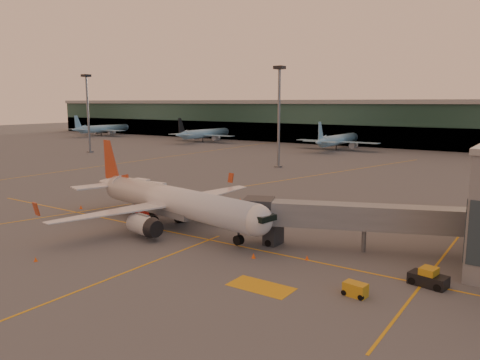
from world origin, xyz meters
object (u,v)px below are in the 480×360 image
Objects in this scene: catering_truck at (146,195)px; gpu_cart at (355,290)px; main_airplane at (170,201)px; pushback_tug at (428,278)px.

catering_truck reaches higher than gpu_cart.
main_airplane is 33.81m from pushback_tug.
gpu_cart is 7.62m from pushback_tug.
main_airplane reaches higher than gpu_cart.
catering_truck is (-8.72, 4.16, -0.88)m from main_airplane.
catering_truck is at bearing -177.88° from pushback_tug.
pushback_tug is at bearing 6.69° from main_airplane.
catering_truck is 2.82× the size of gpu_cart.
main_airplane is 9.70m from catering_truck.
main_airplane is 5.84× the size of catering_truck.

